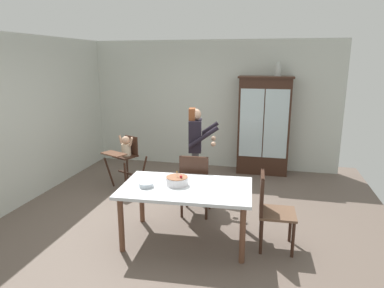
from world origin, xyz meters
TOP-DOWN VIEW (x-y plane):
  - ground_plane at (0.00, 0.00)m, footprint 6.24×6.24m
  - wall_back at (0.00, 2.63)m, footprint 5.32×0.06m
  - wall_left at (-2.63, 0.00)m, footprint 0.06×5.32m
  - china_cabinet at (1.12, 2.37)m, footprint 1.07×0.48m
  - ceramic_vase at (1.34, 2.37)m, footprint 0.13×0.13m
  - high_chair_with_toddler at (-1.30, 1.00)m, footprint 0.76×0.83m
  - adult_person at (0.06, 0.78)m, footprint 0.56×0.54m
  - dining_table at (0.26, -0.67)m, footprint 1.70×1.08m
  - birthday_cake at (0.13, -0.63)m, footprint 0.28×0.28m
  - serving_bowl at (-0.23, -0.80)m, footprint 0.18×0.18m
  - dining_chair_far_side at (0.21, 0.04)m, footprint 0.46×0.46m
  - dining_chair_right_end at (1.29, -0.60)m, footprint 0.46×0.46m

SIDE VIEW (x-z plane):
  - ground_plane at x=0.00m, z-range 0.00..0.00m
  - dining_chair_far_side at x=0.21m, z-range 0.08..1.04m
  - dining_chair_right_end at x=1.29m, z-range 0.08..1.04m
  - high_chair_with_toddler at x=-1.30m, z-range 0.18..1.13m
  - dining_table at x=0.26m, z-range 0.29..1.03m
  - serving_bowl at x=-0.23m, z-range 0.74..0.79m
  - birthday_cake at x=0.13m, z-range 0.70..0.89m
  - adult_person at x=0.06m, z-range 0.20..1.73m
  - china_cabinet at x=1.12m, z-range 0.01..1.99m
  - wall_back at x=0.00m, z-range 0.00..2.70m
  - wall_left at x=-2.63m, z-range 0.00..2.70m
  - ceramic_vase at x=1.34m, z-range 1.97..2.24m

